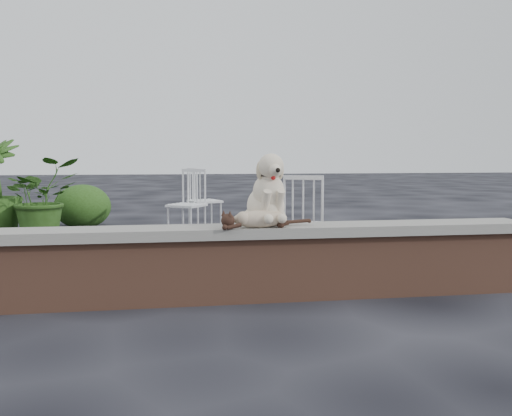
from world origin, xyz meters
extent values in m
plane|color=black|center=(0.00, 0.00, 0.00)|extent=(60.00, 60.00, 0.00)
cube|color=brown|center=(0.00, 0.00, 0.25)|extent=(6.00, 0.30, 0.50)
cube|color=slate|center=(0.00, 0.00, 0.54)|extent=(6.20, 0.40, 0.08)
imported|color=#234413|center=(-1.53, 3.77, 0.55)|extent=(1.29, 1.25, 1.10)
ellipsoid|color=#234413|center=(-1.15, 4.91, 0.32)|extent=(0.89, 0.82, 0.70)
camera|label=1|loc=(0.17, -4.20, 1.12)|focal=38.77mm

